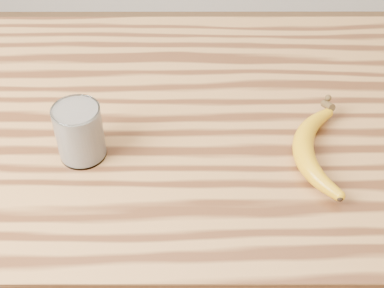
{
  "coord_description": "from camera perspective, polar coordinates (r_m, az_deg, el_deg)",
  "views": [
    {
      "loc": [
        -0.06,
        -0.85,
        1.63
      ],
      "look_at": [
        -0.06,
        -0.12,
        0.93
      ],
      "focal_mm": 50.0,
      "sensor_mm": 36.0,
      "label": 1
    }
  ],
  "objects": [
    {
      "name": "smoothie_glass",
      "position": [
        1.02,
        -11.91,
        1.25
      ],
      "size": [
        0.09,
        0.09,
        0.11
      ],
      "color": "white",
      "rests_on": "table"
    },
    {
      "name": "table",
      "position": [
        1.21,
        2.95,
        -1.64
      ],
      "size": [
        1.2,
        0.8,
        0.9
      ],
      "color": "#A66E3A",
      "rests_on": "ground"
    },
    {
      "name": "banana",
      "position": [
        1.04,
        11.69,
        -0.53
      ],
      "size": [
        0.15,
        0.34,
        0.04
      ],
      "primitive_type": null,
      "rotation": [
        0.0,
        0.0,
        -0.1
      ],
      "color": "orange",
      "rests_on": "table"
    }
  ]
}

